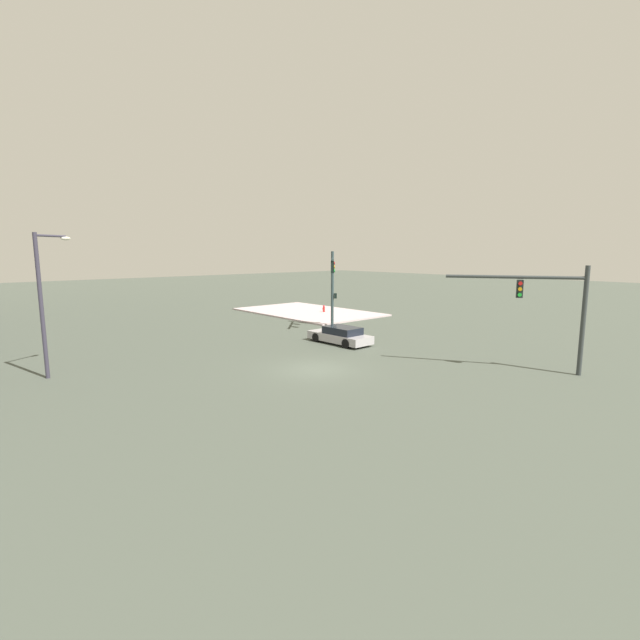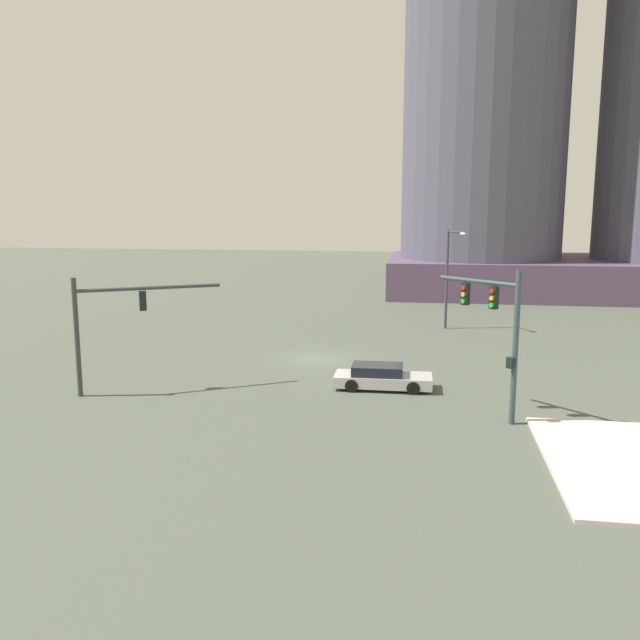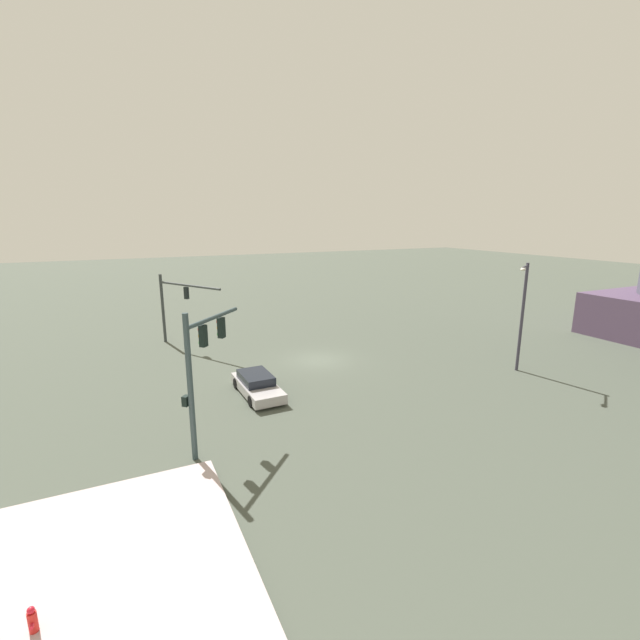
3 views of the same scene
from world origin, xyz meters
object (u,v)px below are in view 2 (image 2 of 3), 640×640
traffic_signal_near_corner (112,315)px  sedan_car_approaching (382,377)px  traffic_signal_opposite_side (499,323)px  streetlamp_curved_arm (449,272)px

traffic_signal_near_corner → sedan_car_approaching: (12.78, 2.76, -3.27)m
traffic_signal_near_corner → traffic_signal_opposite_side: 17.93m
streetlamp_curved_arm → traffic_signal_opposite_side: bearing=-28.1°
streetlamp_curved_arm → sedan_car_approaching: (-3.74, -17.09, -3.69)m
streetlamp_curved_arm → sedan_car_approaching: streetlamp_curved_arm is taller
streetlamp_curved_arm → sedan_car_approaching: 17.88m
traffic_signal_opposite_side → streetlamp_curved_arm: (-1.37, 21.11, 0.11)m
traffic_signal_opposite_side → sedan_car_approaching: (-5.11, 4.01, -3.58)m
traffic_signal_opposite_side → sedan_car_approaching: 7.42m
sedan_car_approaching → traffic_signal_opposite_side: bearing=-39.1°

